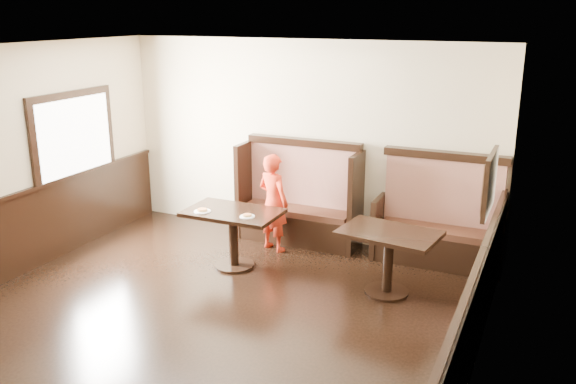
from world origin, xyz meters
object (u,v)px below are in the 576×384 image
Objects in this scene: booth_main at (300,205)px; booth_neighbor at (439,227)px; table_main at (233,224)px; table_neighbor at (389,247)px; child at (273,203)px.

booth_neighbor is at bearing -0.05° from booth_main.
table_neighbor reaches higher than table_main.
table_neighbor is at bearing -36.24° from booth_main.
booth_main is at bearing 179.95° from booth_neighbor.
booth_neighbor is 1.40× the size of table_main.
table_neighbor is at bearing 176.80° from child.
booth_main is at bearing 71.82° from table_main.
booth_neighbor is 2.65m from table_main.
table_main is (-0.40, -1.22, 0.05)m from booth_main.
booth_neighbor reaches higher than child.
booth_neighbor is 1.40× the size of table_neighbor.
booth_main is at bearing 151.58° from table_neighbor.
child is at bearing -111.45° from booth_main.
table_main is at bearing -170.66° from table_neighbor.
table_neighbor is at bearing -106.86° from booth_neighbor.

